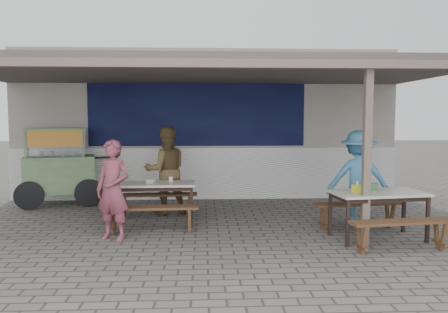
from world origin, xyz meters
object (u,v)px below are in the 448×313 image
bench_right_street (402,228)px  bench_right_wall (357,209)px  patron_right_table (358,178)px  tissue_box (357,188)px  table_right (378,197)px  condiment_bowl (150,182)px  vendor_cart (59,163)px  bench_left_street (151,213)px  condiment_jar (171,179)px  table_left (154,187)px  bench_left_wall (157,199)px  patron_street_side (113,190)px  donation_box (372,187)px  patron_wall_side (166,170)px

bench_right_street → bench_right_wall: size_ratio=1.00×
patron_right_table → tissue_box: (-0.35, -0.92, -0.03)m
table_right → condiment_bowl: size_ratio=7.37×
condiment_bowl → vendor_cart: bearing=139.3°
table_right → condiment_bowl: 3.82m
bench_left_street → condiment_jar: condiment_jar is taller
bench_left_street → tissue_box: 3.30m
tissue_box → condiment_bowl: tissue_box is taller
condiment_jar → condiment_bowl: condiment_jar is taller
patron_right_table → condiment_bowl: (-3.67, 0.20, -0.06)m
tissue_box → table_left: bearing=160.7°
table_left → bench_left_street: bearing=-90.0°
table_left → condiment_jar: condiment_jar is taller
bench_left_wall → vendor_cart: 2.62m
bench_left_street → patron_right_table: bearing=4.5°
bench_left_street → condiment_jar: 0.96m
table_left → table_right: 3.76m
bench_right_street → condiment_jar: size_ratio=18.82×
vendor_cart → tissue_box: 6.28m
table_right → patron_street_side: bearing=170.7°
patron_street_side → donation_box: patron_street_side is taller
patron_right_table → bench_right_wall: bearing=82.1°
donation_box → condiment_jar: size_ratio=2.26×
patron_street_side → tissue_box: 3.78m
vendor_cart → tissue_box: bearing=-42.8°
patron_street_side → bench_left_wall: bearing=95.7°
patron_street_side → patron_wall_side: 1.95m
bench_left_street → tissue_box: size_ratio=13.14×
table_left → patron_right_table: 3.61m
bench_left_wall → donation_box: (3.55, -1.64, 0.47)m
table_left → bench_left_street: (0.02, -0.62, -0.33)m
bench_right_street → condiment_jar: 3.94m
vendor_cart → tissue_box: (5.51, -3.00, -0.10)m
table_left → condiment_bowl: bearing=-167.2°
table_left → donation_box: bearing=-18.0°
bench_right_wall → tissue_box: tissue_box is taller
bench_left_street → condiment_jar: size_ratio=18.98×
bench_left_wall → donation_box: bearing=-26.7°
table_left → vendor_cart: (-2.26, 1.87, 0.24)m
tissue_box → patron_street_side: bearing=177.1°
bench_left_street → donation_box: donation_box is taller
donation_box → condiment_jar: bearing=159.7°
patron_street_side → donation_box: size_ratio=8.48×
bench_left_wall → vendor_cart: size_ratio=0.78×
bench_right_wall → patron_street_side: (-4.04, -0.50, 0.44)m
tissue_box → donation_box: size_ratio=0.64×
condiment_bowl → condiment_jar: bearing=29.7°
donation_box → condiment_jar: 3.46m
bench_right_street → bench_right_wall: (-0.17, 1.33, 0.00)m
bench_left_wall → patron_wall_side: size_ratio=0.89×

